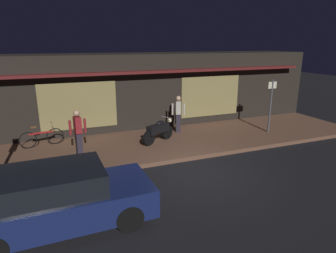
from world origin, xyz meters
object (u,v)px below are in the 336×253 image
(sign_post, at_px, (271,103))
(person_photographer, at_px, (78,132))
(bicycle_parked, at_px, (42,137))
(person_bystander, at_px, (178,113))
(motorcycle, at_px, (159,130))
(parked_car_far, at_px, (60,199))

(sign_post, bearing_deg, person_photographer, 178.56)
(bicycle_parked, relative_size, sign_post, 0.68)
(sign_post, bearing_deg, person_bystander, 158.17)
(motorcycle, distance_m, parked_car_far, 5.95)
(motorcycle, relative_size, sign_post, 0.65)
(parked_car_far, bearing_deg, person_bystander, 45.68)
(person_photographer, bearing_deg, bicycle_parked, 130.00)
(motorcycle, bearing_deg, parked_car_far, -132.11)
(person_photographer, height_order, person_bystander, same)
(sign_post, xyz_separation_m, parked_car_far, (-9.14, -3.89, -0.81))
(motorcycle, relative_size, parked_car_far, 0.38)
(person_photographer, xyz_separation_m, person_bystander, (4.49, 1.33, 0.00))
(person_photographer, distance_m, sign_post, 8.35)
(bicycle_parked, height_order, parked_car_far, parked_car_far)
(bicycle_parked, distance_m, person_bystander, 5.80)
(bicycle_parked, distance_m, person_photographer, 2.06)
(person_bystander, height_order, parked_car_far, person_bystander)
(person_photographer, bearing_deg, sign_post, -1.44)
(bicycle_parked, height_order, person_bystander, person_bystander)
(motorcycle, bearing_deg, bicycle_parked, 164.79)
(parked_car_far, bearing_deg, sign_post, 23.05)
(motorcycle, distance_m, person_photographer, 3.22)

